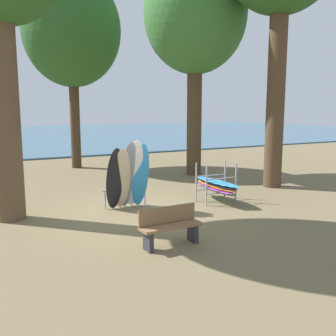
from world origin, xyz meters
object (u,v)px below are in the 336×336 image
(tree_far_left_back, at_px, (72,31))
(board_storage_rack, at_px, (216,185))
(park_bench, at_px, (170,225))
(leaning_board_pile, at_px, (128,177))
(tree_mid_behind, at_px, (195,16))

(tree_far_left_back, height_order, board_storage_rack, tree_far_left_back)
(tree_far_left_back, xyz_separation_m, board_storage_rack, (2.29, -8.83, -5.93))
(board_storage_rack, xyz_separation_m, park_bench, (-3.11, -2.86, -0.07))
(tree_far_left_back, xyz_separation_m, leaning_board_pile, (-0.53, -8.42, -5.48))
(tree_mid_behind, bearing_deg, leaning_board_pile, -138.26)
(board_storage_rack, relative_size, park_bench, 1.50)
(tree_mid_behind, height_order, tree_far_left_back, tree_mid_behind)
(tree_mid_behind, relative_size, park_bench, 6.54)
(tree_mid_behind, xyz_separation_m, park_bench, (-4.99, -7.46, -6.26))
(tree_far_left_back, height_order, leaning_board_pile, tree_far_left_back)
(tree_mid_behind, bearing_deg, board_storage_rack, -112.22)
(tree_mid_behind, height_order, leaning_board_pile, tree_mid_behind)
(tree_mid_behind, bearing_deg, tree_far_left_back, 134.59)
(leaning_board_pile, relative_size, park_bench, 1.46)
(tree_mid_behind, xyz_separation_m, leaning_board_pile, (-4.69, -4.19, -5.74))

